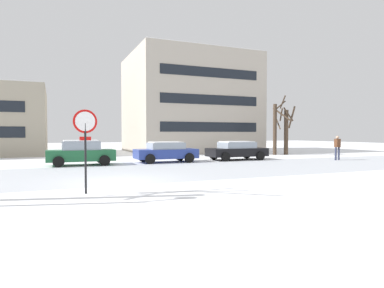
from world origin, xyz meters
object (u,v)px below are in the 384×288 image
object	(u,v)px
parked_car_green	(81,153)
pedestrian_crossing	(337,146)
parked_car_black	(237,150)
stop_sign	(85,135)
parked_car_blue	(166,152)

from	to	relation	value
parked_car_green	pedestrian_crossing	distance (m)	17.87
parked_car_green	parked_car_black	bearing A→B (deg)	-0.39
stop_sign	parked_car_green	xyz separation A→B (m)	(0.62, 10.19, -1.13)
parked_car_blue	pedestrian_crossing	size ratio (longest dim) A/B	2.34
parked_car_black	pedestrian_crossing	distance (m)	7.33
stop_sign	parked_car_blue	world-z (taller)	stop_sign
parked_car_green	parked_car_blue	distance (m)	5.46
stop_sign	parked_car_blue	xyz separation A→B (m)	(6.08, 10.20, -1.19)
parked_car_black	parked_car_blue	bearing A→B (deg)	179.12
parked_car_blue	pedestrian_crossing	bearing A→B (deg)	-14.37
parked_car_green	parked_car_black	distance (m)	10.93
parked_car_black	parked_car_green	bearing A→B (deg)	179.61
parked_car_black	pedestrian_crossing	size ratio (longest dim) A/B	2.48
stop_sign	parked_car_green	distance (m)	10.27
stop_sign	parked_car_black	xyz separation A→B (m)	(11.55, 10.12, -1.20)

